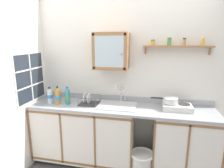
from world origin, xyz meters
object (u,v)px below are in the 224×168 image
at_px(saucepan, 170,100).
at_px(dish_rack, 89,102).
at_px(wall_cabinet, 111,51).
at_px(sink, 117,106).
at_px(hot_plate_stove, 177,107).
at_px(bottle_juice_amber_1, 58,96).
at_px(bottle_water_blue_3, 59,95).
at_px(trash_bin, 142,164).
at_px(bottle_detergent_teal_2, 68,96).
at_px(bottle_water_clear_0, 50,96).

bearing_deg(saucepan, dish_rack, -177.85).
distance_m(dish_rack, wall_cabinet, 0.81).
height_order(sink, hot_plate_stove, sink).
xyz_separation_m(hot_plate_stove, bottle_juice_amber_1, (-1.70, -0.12, 0.08)).
relative_size(bottle_water_blue_3, trash_bin, 0.62).
xyz_separation_m(bottle_detergent_teal_2, dish_rack, (0.30, 0.07, -0.08)).
xyz_separation_m(bottle_detergent_teal_2, wall_cabinet, (0.63, 0.17, 0.66)).
height_order(bottle_water_clear_0, dish_rack, bottle_water_clear_0).
xyz_separation_m(bottle_water_clear_0, dish_rack, (0.58, 0.08, -0.08)).
distance_m(bottle_water_clear_0, bottle_juice_amber_1, 0.14).
xyz_separation_m(bottle_water_clear_0, bottle_water_blue_3, (0.09, 0.09, -0.01)).
relative_size(hot_plate_stove, bottle_juice_amber_1, 1.42).
bearing_deg(saucepan, bottle_juice_amber_1, -174.94).
distance_m(bottle_juice_amber_1, bottle_detergent_teal_2, 0.14).
xyz_separation_m(saucepan, bottle_detergent_teal_2, (-1.46, -0.11, -0.01)).
xyz_separation_m(saucepan, bottle_water_blue_3, (-1.65, -0.03, -0.02)).
xyz_separation_m(sink, bottle_water_clear_0, (-1.01, -0.10, 0.12)).
xyz_separation_m(sink, dish_rack, (-0.43, -0.02, 0.05)).
height_order(bottle_detergent_teal_2, wall_cabinet, wall_cabinet).
bearing_deg(hot_plate_stove, saucepan, 168.55).
relative_size(sink, saucepan, 1.51).
distance_m(bottle_water_clear_0, bottle_water_blue_3, 0.13).
bearing_deg(trash_bin, bottle_detergent_teal_2, 172.56).
distance_m(hot_plate_stove, bottle_detergent_teal_2, 1.56).
bearing_deg(trash_bin, sink, 148.82).
bearing_deg(bottle_juice_amber_1, bottle_detergent_teal_2, 13.14).
height_order(bottle_juice_amber_1, bottle_water_blue_3, bottle_juice_amber_1).
height_order(wall_cabinet, trash_bin, wall_cabinet).
xyz_separation_m(bottle_water_clear_0, bottle_detergent_teal_2, (0.28, 0.01, 0.00)).
bearing_deg(dish_rack, trash_bin, -14.54).
bearing_deg(hot_plate_stove, dish_rack, -178.91).
xyz_separation_m(wall_cabinet, trash_bin, (0.50, -0.32, -1.52)).
bearing_deg(dish_rack, hot_plate_stove, 1.09).
relative_size(sink, bottle_juice_amber_1, 2.04).
height_order(sink, wall_cabinet, wall_cabinet).
bearing_deg(bottle_water_clear_0, sink, 5.75).
bearing_deg(bottle_water_blue_3, dish_rack, -2.07).
height_order(hot_plate_stove, dish_rack, dish_rack).
bearing_deg(hot_plate_stove, wall_cabinet, 174.95).
distance_m(bottle_water_blue_3, wall_cabinet, 1.06).
xyz_separation_m(sink, hot_plate_stove, (0.82, -0.00, 0.05)).
relative_size(sink, trash_bin, 1.47).
xyz_separation_m(hot_plate_stove, wall_cabinet, (-0.93, 0.08, 0.74)).
bearing_deg(bottle_detergent_teal_2, dish_rack, 12.15).
height_order(dish_rack, trash_bin, dish_rack).
bearing_deg(bottle_water_clear_0, bottle_juice_amber_1, -8.65).
distance_m(dish_rack, trash_bin, 1.15).
relative_size(bottle_juice_amber_1, bottle_detergent_teal_2, 1.04).
height_order(sink, bottle_detergent_teal_2, sink).
xyz_separation_m(sink, trash_bin, (0.39, -0.24, -0.74)).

